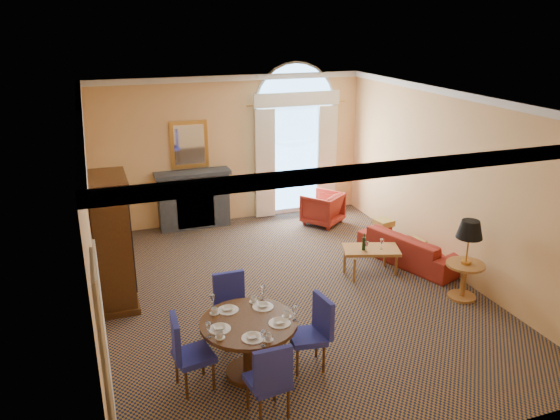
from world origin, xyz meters
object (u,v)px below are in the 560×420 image
object	(u,v)px
armchair	(323,208)
side_table	(467,250)
sofa	(411,247)
coffee_table	(371,251)
armoire	(112,244)
dining_table	(249,335)

from	to	relation	value
armchair	side_table	size ratio (longest dim) A/B	0.59
side_table	sofa	bearing A→B (deg)	91.93
sofa	coffee_table	bearing A→B (deg)	82.44
coffee_table	armoire	bearing A→B (deg)	-167.80
dining_table	armchair	xyz separation A→B (m)	(3.06, 4.67, -0.22)
sofa	coffee_table	world-z (taller)	coffee_table
dining_table	coffee_table	distance (m)	3.52
dining_table	side_table	world-z (taller)	side_table
side_table	armchair	bearing A→B (deg)	101.49
sofa	coffee_table	distance (m)	0.99
dining_table	armchair	distance (m)	5.59
armoire	coffee_table	distance (m)	4.37
side_table	coffee_table	bearing A→B (deg)	128.08
armchair	coffee_table	world-z (taller)	coffee_table
dining_table	sofa	size ratio (longest dim) A/B	0.61
armoire	armchair	size ratio (longest dim) A/B	2.71
armoire	side_table	distance (m)	5.59
sofa	armchair	xyz separation A→B (m)	(-0.74, 2.40, 0.06)
dining_table	sofa	xyz separation A→B (m)	(3.80, 2.27, -0.29)
armoire	sofa	xyz separation A→B (m)	(5.27, -0.24, -0.72)
armoire	dining_table	distance (m)	2.94
armoire	coffee_table	xyz separation A→B (m)	(4.31, -0.44, -0.56)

